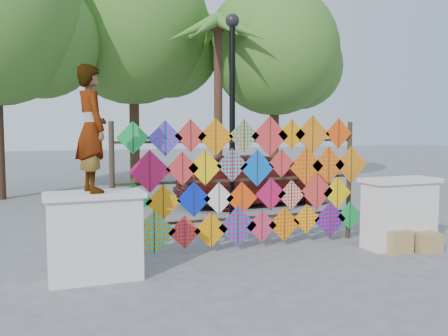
{
  "coord_description": "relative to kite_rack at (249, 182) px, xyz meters",
  "views": [
    {
      "loc": [
        -3.47,
        -7.45,
        2.22
      ],
      "look_at": [
        -0.41,
        0.6,
        1.49
      ],
      "focal_mm": 40.0,
      "sensor_mm": 36.0,
      "label": 1
    }
  ],
  "objects": [
    {
      "name": "ground",
      "position": [
        -0.12,
        -0.72,
        -1.22
      ],
      "size": [
        80.0,
        80.0,
        0.0
      ],
      "primitive_type": "plane",
      "color": "gray",
      "rests_on": "ground"
    },
    {
      "name": "palm_tree",
      "position": [
        2.08,
        7.28,
        3.73
      ],
      "size": [
        3.62,
        3.62,
        5.83
      ],
      "color": "#482A1F",
      "rests_on": "ground"
    },
    {
      "name": "parapet_right",
      "position": [
        2.58,
        -0.92,
        -0.57
      ],
      "size": [
        1.4,
        0.65,
        1.28
      ],
      "color": "silver",
      "rests_on": "ground"
    },
    {
      "name": "vendor_woman",
      "position": [
        -2.84,
        -0.92,
        0.96
      ],
      "size": [
        0.55,
        0.73,
        1.8
      ],
      "primitive_type": "imported",
      "rotation": [
        0.0,
        0.0,
        1.77
      ],
      "color": "#99999E",
      "rests_on": "parapet_left"
    },
    {
      "name": "cardboard_box_near",
      "position": [
        2.31,
        -1.18,
        -1.02
      ],
      "size": [
        0.44,
        0.39,
        0.39
      ],
      "primitive_type": "cube",
      "color": "tan",
      "rests_on": "ground"
    },
    {
      "name": "sedan",
      "position": [
        2.21,
        4.57,
        -0.46
      ],
      "size": [
        4.53,
        1.95,
        1.52
      ],
      "primitive_type": "imported",
      "rotation": [
        0.0,
        0.0,
        1.6
      ],
      "color": "#50120D",
      "rests_on": "ground"
    },
    {
      "name": "cardboard_box_far",
      "position": [
        2.85,
        -1.35,
        -1.05
      ],
      "size": [
        0.41,
        0.37,
        0.34
      ],
      "primitive_type": "cube",
      "color": "tan",
      "rests_on": "ground"
    },
    {
      "name": "parapet_left",
      "position": [
        -2.82,
        -0.92,
        -0.57
      ],
      "size": [
        1.4,
        0.65,
        1.28
      ],
      "color": "silver",
      "rests_on": "ground"
    },
    {
      "name": "kite_rack",
      "position": [
        0.0,
        0.0,
        0.0
      ],
      "size": [
        4.98,
        0.24,
        2.43
      ],
      "color": "#2E2519",
      "rests_on": "ground"
    },
    {
      "name": "lamppost",
      "position": [
        0.18,
        1.28,
        1.47
      ],
      "size": [
        0.28,
        0.28,
        4.46
      ],
      "color": "black",
      "rests_on": "ground"
    },
    {
      "name": "tree_mid",
      "position": [
        -0.01,
        10.31,
        4.56
      ],
      "size": [
        6.3,
        5.6,
        8.61
      ],
      "color": "#482A1F",
      "rests_on": "ground"
    },
    {
      "name": "tree_east",
      "position": [
        4.97,
        8.81,
        3.77
      ],
      "size": [
        5.4,
        4.8,
        7.42
      ],
      "color": "#482A1F",
      "rests_on": "ground"
    }
  ]
}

